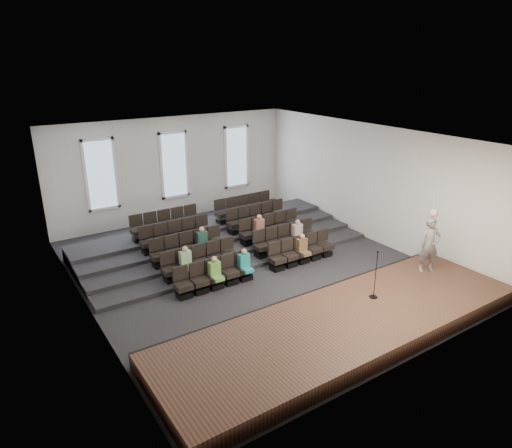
{
  "coord_description": "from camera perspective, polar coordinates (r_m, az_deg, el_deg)",
  "views": [
    {
      "loc": [
        -8.53,
        -13.26,
        7.62
      ],
      "look_at": [
        0.49,
        0.5,
        1.56
      ],
      "focal_mm": 32.0,
      "sensor_mm": 36.0,
      "label": 1
    }
  ],
  "objects": [
    {
      "name": "wall_front",
      "position": [
        11.74,
        18.57,
        -6.78
      ],
      "size": [
        12.0,
        0.04,
        5.0
      ],
      "primitive_type": "cube",
      "color": "silver",
      "rests_on": "ground"
    },
    {
      "name": "seating_rows",
      "position": [
        18.43,
        -3.05,
        -1.92
      ],
      "size": [
        6.8,
        4.7,
        1.67
      ],
      "color": "black",
      "rests_on": "ground"
    },
    {
      "name": "stage",
      "position": [
        13.91,
        11.28,
        -12.21
      ],
      "size": [
        11.8,
        3.6,
        0.5
      ],
      "primitive_type": "cube",
      "color": "#4C3120",
      "rests_on": "ground"
    },
    {
      "name": "risers",
      "position": [
        19.94,
        -5.39,
        -1.72
      ],
      "size": [
        11.8,
        4.8,
        0.6
      ],
      "color": "black",
      "rests_on": "ground"
    },
    {
      "name": "mic_stand",
      "position": [
        14.77,
        14.61,
        -7.24
      ],
      "size": [
        0.27,
        0.27,
        1.59
      ],
      "color": "black",
      "rests_on": "stage"
    },
    {
      "name": "audience",
      "position": [
        17.36,
        -1.28,
        -2.89
      ],
      "size": [
        5.45,
        2.64,
        1.1
      ],
      "color": "#66A843",
      "rests_on": "seating_rows"
    },
    {
      "name": "ceiling",
      "position": [
        15.98,
        -0.49,
        10.82
      ],
      "size": [
        12.0,
        14.0,
        0.02
      ],
      "primitive_type": "cube",
      "color": "white",
      "rests_on": "ground"
    },
    {
      "name": "wall_right",
      "position": [
        20.34,
        14.0,
        5.04
      ],
      "size": [
        0.04,
        14.0,
        5.0
      ],
      "primitive_type": "cube",
      "color": "silver",
      "rests_on": "ground"
    },
    {
      "name": "speaker",
      "position": [
        16.9,
        20.87,
        -2.44
      ],
      "size": [
        0.85,
        0.73,
        1.98
      ],
      "primitive_type": "imported",
      "rotation": [
        0.0,
        0.0,
        -0.43
      ],
      "color": "slate",
      "rests_on": "stage"
    },
    {
      "name": "wall_left",
      "position": [
        14.43,
        -21.01,
        -1.97
      ],
      "size": [
        0.04,
        14.0,
        5.0
      ],
      "primitive_type": "cube",
      "color": "silver",
      "rests_on": "ground"
    },
    {
      "name": "windows",
      "position": [
        22.48,
        -10.19,
        7.27
      ],
      "size": [
        8.44,
        0.1,
        3.24
      ],
      "color": "white",
      "rests_on": "wall_back"
    },
    {
      "name": "stage_lip",
      "position": [
        15.02,
        6.55,
        -9.31
      ],
      "size": [
        11.8,
        0.06,
        0.52
      ],
      "primitive_type": "cube",
      "color": "black",
      "rests_on": "ground"
    },
    {
      "name": "ground",
      "position": [
        17.51,
        -0.45,
        -5.57
      ],
      "size": [
        14.0,
        14.0,
        0.0
      ],
      "primitive_type": "plane",
      "color": "black",
      "rests_on": "ground"
    },
    {
      "name": "wall_back",
      "position": [
        22.58,
        -10.23,
        6.8
      ],
      "size": [
        12.0,
        0.04,
        5.0
      ],
      "primitive_type": "cube",
      "color": "silver",
      "rests_on": "ground"
    }
  ]
}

